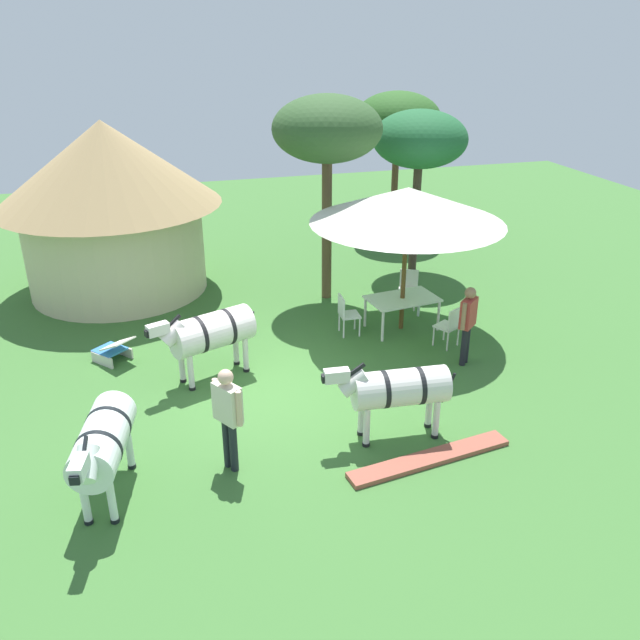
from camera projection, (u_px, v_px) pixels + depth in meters
The scene contains 17 objects.
ground_plane at pixel (268, 389), 12.31m from camera, with size 36.00×36.00×0.00m, color #3B6B30.
thatched_hut at pixel (110, 199), 15.99m from camera, with size 5.43×5.43×4.23m.
shade_umbrella at pixel (408, 205), 13.59m from camera, with size 4.13×4.13×3.20m.
patio_dining_table at pixel (402, 301), 14.49m from camera, with size 1.64×1.14×0.74m.
patio_chair_near_lawn at pixel (450, 324), 13.71m from camera, with size 0.59×0.58×0.90m.
patio_chair_near_hut at pixel (408, 286), 15.70m from camera, with size 0.59×0.58×0.90m.
patio_chair_west_end at pixel (346, 312), 14.28m from camera, with size 0.44×0.46×0.90m.
guest_beside_umbrella at pixel (468, 319), 12.83m from camera, with size 0.47×0.45×1.65m.
standing_watcher at pixel (228, 411), 9.72m from camera, with size 0.43×0.54×1.72m.
striped_lounge_chair at pixel (113, 350), 13.24m from camera, with size 0.93×0.97×0.57m.
zebra_nearest_camera at pixel (209, 332), 12.33m from camera, with size 2.13×1.21×1.50m.
zebra_by_umbrella at pixel (397, 389), 10.54m from camera, with size 2.24×0.73×1.45m.
zebra_toward_hut at pixel (102, 443), 9.14m from camera, with size 0.97×2.25×1.47m.
acacia_tree_right_background at pixel (420, 140), 16.85m from camera, with size 2.46×2.46×4.30m.
acacia_tree_far_lawn at pixel (327, 131), 14.77m from camera, with size 2.52×2.52×4.87m.
acacia_tree_behind_hut at pixel (398, 119), 19.82m from camera, with size 2.60×2.60×4.44m.
brick_patio_kerb at pixel (430, 458), 10.29m from camera, with size 2.80×0.36×0.08m, color #994E3D.
Camera 1 is at (-1.99, -10.52, 6.30)m, focal length 36.67 mm.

